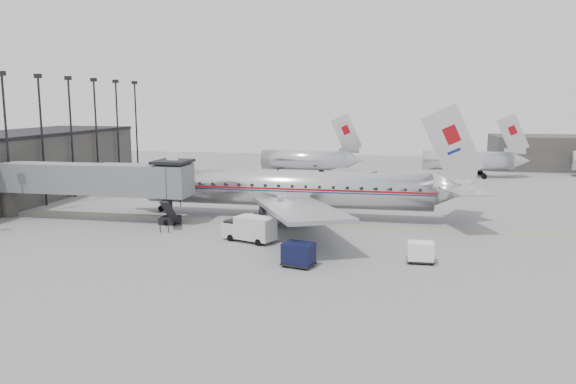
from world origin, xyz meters
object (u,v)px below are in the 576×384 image
airliner (293,189)px  ramp_worker (251,221)px  baggage_cart_white (421,252)px  baggage_cart_navy (298,254)px  service_van (249,228)px

airliner → ramp_worker: (-2.96, -6.00, -2.27)m
baggage_cart_white → baggage_cart_navy: bearing=-164.1°
baggage_cart_navy → ramp_worker: (-6.68, 11.60, -0.19)m
airliner → ramp_worker: size_ratio=24.99×
service_van → baggage_cart_navy: (5.54, -6.62, -0.23)m
service_van → baggage_cart_navy: service_van is taller
baggage_cart_navy → baggage_cart_white: baggage_cart_navy is taller
baggage_cart_navy → baggage_cart_white: size_ratio=1.29×
ramp_worker → airliner: bearing=66.8°
baggage_cart_white → ramp_worker: size_ratio=1.35×
baggage_cart_navy → ramp_worker: baggage_cart_navy is taller
baggage_cart_white → ramp_worker: (-15.62, 8.85, -0.09)m
service_van → ramp_worker: service_van is taller
baggage_cart_navy → service_van: bearing=144.5°
baggage_cart_white → airliner: bearing=129.3°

